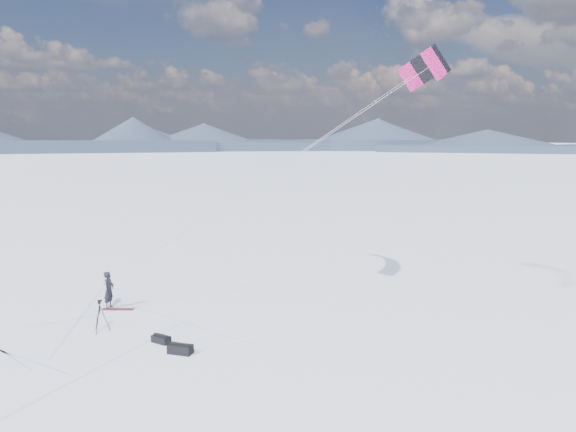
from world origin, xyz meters
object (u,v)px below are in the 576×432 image
(snowkiter, at_px, (110,308))
(gear_bag_b, at_px, (161,339))
(tripod, at_px, (100,311))
(snowboard, at_px, (118,309))
(gear_bag_a, at_px, (180,349))

(snowkiter, bearing_deg, gear_bag_b, -134.35)
(gear_bag_b, bearing_deg, tripod, -171.84)
(snowkiter, height_order, snowboard, snowkiter)
(snowkiter, relative_size, gear_bag_b, 2.13)
(snowboard, height_order, gear_bag_b, gear_bag_b)
(gear_bag_a, distance_m, gear_bag_b, 1.53)
(tripod, height_order, gear_bag_a, tripod)
(tripod, xyz_separation_m, gear_bag_b, (3.17, -0.36, -0.76))
(snowboard, relative_size, gear_bag_b, 1.79)
(snowkiter, xyz_separation_m, gear_bag_b, (4.85, -3.36, 0.16))
(tripod, bearing_deg, snowboard, 73.30)
(tripod, bearing_deg, gear_bag_a, -52.63)
(tripod, bearing_deg, gear_bag_b, -44.75)
(tripod, relative_size, gear_bag_b, 1.65)
(snowkiter, distance_m, snowboard, 0.53)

